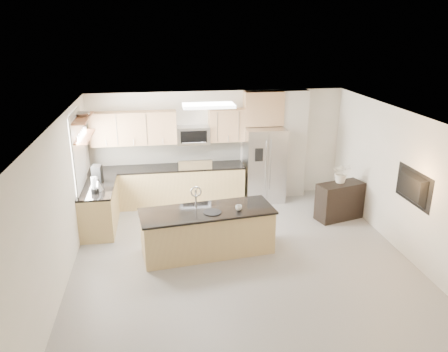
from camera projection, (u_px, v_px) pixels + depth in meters
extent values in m
plane|color=gray|center=(243.00, 262.00, 7.85)|extent=(6.50, 6.50, 0.00)
cube|color=silver|center=(245.00, 120.00, 7.00)|extent=(6.00, 6.50, 0.02)
cube|color=white|center=(218.00, 145.00, 10.46)|extent=(6.00, 0.02, 2.60)
cube|color=white|center=(306.00, 313.00, 4.39)|extent=(6.00, 0.02, 2.60)
cube|color=white|center=(60.00, 205.00, 7.00)|extent=(0.02, 6.50, 2.60)
cube|color=white|center=(407.00, 186.00, 7.85)|extent=(0.02, 6.50, 2.60)
cube|color=tan|center=(168.00, 186.00, 10.26)|extent=(3.55, 0.65, 0.88)
cube|color=black|center=(167.00, 168.00, 10.11)|extent=(3.55, 0.66, 0.04)
cube|color=beige|center=(167.00, 152.00, 10.31)|extent=(3.55, 0.02, 0.52)
cube|color=tan|center=(100.00, 208.00, 9.05)|extent=(0.65, 1.50, 0.88)
cube|color=black|center=(98.00, 187.00, 8.90)|extent=(0.66, 1.50, 0.04)
cube|color=black|center=(195.00, 185.00, 10.35)|extent=(0.76, 0.64, 0.90)
cube|color=black|center=(194.00, 166.00, 10.20)|extent=(0.76, 0.62, 0.03)
cube|color=#B7B8BA|center=(195.00, 165.00, 9.88)|extent=(0.76, 0.04, 0.22)
cube|color=tan|center=(134.00, 128.00, 9.85)|extent=(1.92, 0.33, 0.75)
cube|color=tan|center=(227.00, 125.00, 10.16)|extent=(0.82, 0.33, 0.75)
cube|color=#B7B8BA|center=(193.00, 135.00, 10.08)|extent=(0.76, 0.40, 0.40)
cube|color=black|center=(194.00, 137.00, 9.89)|extent=(0.60, 0.02, 0.28)
cube|color=#B7B8BA|center=(264.00, 164.00, 10.39)|extent=(0.92, 0.75, 1.78)
cube|color=#949497|center=(268.00, 169.00, 10.04)|extent=(0.02, 0.01, 1.69)
cube|color=black|center=(259.00, 155.00, 9.88)|extent=(0.18, 0.03, 0.30)
cube|color=beige|center=(293.00, 144.00, 10.58)|extent=(0.60, 0.30, 2.60)
cube|color=white|center=(78.00, 153.00, 8.61)|extent=(0.03, 1.05, 1.55)
cube|color=silver|center=(79.00, 153.00, 8.61)|extent=(0.03, 1.15, 1.65)
cube|color=#965C3C|center=(84.00, 136.00, 8.62)|extent=(0.30, 1.20, 0.04)
cube|color=#965C3C|center=(82.00, 118.00, 8.50)|extent=(0.30, 1.20, 0.04)
cube|color=white|center=(209.00, 106.00, 8.44)|extent=(1.00, 0.50, 0.06)
cube|color=tan|center=(207.00, 232.00, 8.08)|extent=(2.47, 1.11, 0.81)
cube|color=black|center=(207.00, 211.00, 7.94)|extent=(2.53, 1.18, 0.04)
cube|color=black|center=(197.00, 213.00, 7.92)|extent=(0.50, 0.37, 0.01)
cylinder|color=#B7B8BA|center=(196.00, 198.00, 8.04)|extent=(0.03, 0.03, 0.34)
torus|color=#B7B8BA|center=(196.00, 192.00, 7.94)|extent=(0.21, 0.03, 0.21)
cube|color=black|center=(339.00, 201.00, 9.50)|extent=(1.09, 0.69, 0.81)
imported|color=silver|center=(239.00, 208.00, 7.92)|extent=(0.16, 0.16, 0.10)
cylinder|color=black|center=(212.00, 212.00, 7.83)|extent=(0.41, 0.41, 0.02)
cylinder|color=black|center=(95.00, 191.00, 8.53)|extent=(0.15, 0.15, 0.10)
cylinder|color=silver|center=(94.00, 183.00, 8.47)|extent=(0.11, 0.11, 0.24)
cone|color=#B7B8BA|center=(98.00, 185.00, 8.67)|extent=(0.19, 0.19, 0.21)
cylinder|color=black|center=(98.00, 180.00, 8.63)|extent=(0.04, 0.04, 0.04)
cube|color=black|center=(97.00, 174.00, 9.11)|extent=(0.22, 0.25, 0.36)
cylinder|color=#B7B8BA|center=(97.00, 178.00, 9.08)|extent=(0.12, 0.12, 0.13)
imported|color=#B7B8BA|center=(82.00, 114.00, 8.56)|extent=(0.44, 0.44, 0.10)
imported|color=white|center=(342.00, 168.00, 9.32)|extent=(0.76, 0.72, 0.67)
imported|color=black|center=(409.00, 187.00, 7.63)|extent=(0.14, 1.08, 0.62)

